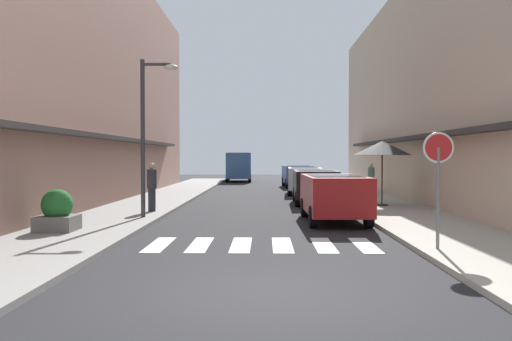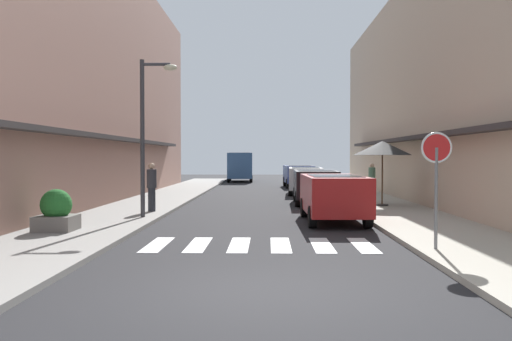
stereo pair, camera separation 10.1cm
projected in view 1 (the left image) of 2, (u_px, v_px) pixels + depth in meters
The scene contains 17 objects.
ground_plane at pixel (263, 206), 22.56m from camera, with size 79.50×79.50×0.00m, color #232326.
sidewalk_left at pixel (148, 204), 22.64m from camera, with size 3.04×50.59×0.12m, color gray.
sidewalk_right at pixel (379, 205), 22.48m from camera, with size 3.04×50.59×0.12m, color #ADA899.
building_row_left at pixel (59, 74), 23.37m from camera, with size 5.50×34.52×11.20m.
building_row_right at pixel (470, 88), 23.10m from camera, with size 5.50×34.52×9.98m.
crosswalk at pixel (262, 245), 12.52m from camera, with size 5.20×2.20×0.01m.
parked_car_near at pixel (334, 193), 16.91m from camera, with size 1.86×4.32×1.47m.
parked_car_mid at pixel (315, 183), 23.37m from camera, with size 1.88×4.07×1.47m.
parked_car_far at pixel (304, 177), 29.54m from camera, with size 1.96×4.42×1.47m.
parked_car_distant at pixel (297, 174), 36.25m from camera, with size 1.95×4.30×1.47m.
delivery_van at pixel (239, 165), 44.61m from camera, with size 2.16×5.47×2.37m.
round_street_sign at pixel (438, 160), 11.30m from camera, with size 0.65×0.07×2.44m.
street_lamp at pixel (149, 120), 17.23m from camera, with size 1.19×0.28×5.00m.
cafe_umbrella at pixel (382, 148), 21.31m from camera, with size 2.27×2.27×2.54m.
planter_corner at pixel (57, 212), 14.09m from camera, with size 0.98×0.98×1.08m.
pedestrian_walking_near at pixel (152, 186), 19.06m from camera, with size 0.34×0.34×1.71m.
pedestrian_walking_far at pixel (371, 178), 27.21m from camera, with size 0.34×0.34×1.60m.
Camera 1 is at (0.07, -8.06, 2.04)m, focal length 38.12 mm.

